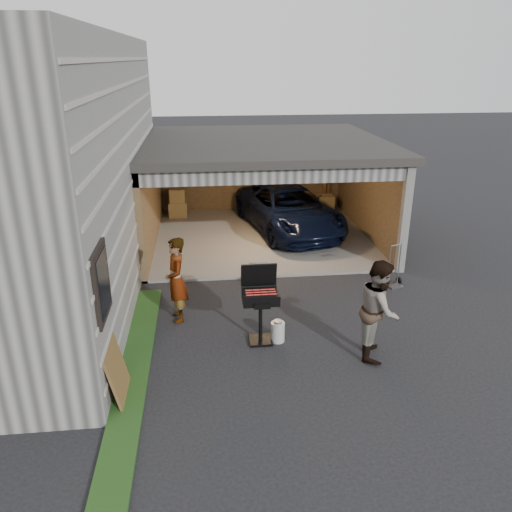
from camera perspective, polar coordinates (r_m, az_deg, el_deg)
The scene contains 10 objects.
ground at distance 9.13m, azimuth 0.83°, elevation -11.73°, with size 80.00×80.00×0.00m, color black.
groundcover_strip at distance 8.35m, azimuth -14.40°, elevation -15.92°, with size 0.50×8.00×0.06m, color #193814.
garage at distance 14.79m, azimuth 0.56°, elevation 9.41°, with size 6.80×6.30×2.90m.
minivan at distance 15.32m, azimuth 3.76°, elevation 5.14°, with size 2.19×4.76×1.32m, color black.
woman at distance 10.13m, azimuth -9.08°, elevation -2.73°, with size 0.65×0.42×1.77m, color silver.
man at distance 9.08m, azimuth 13.86°, elevation -5.92°, with size 0.89×0.69×1.83m, color #3E2718.
bbq_grill at distance 9.25m, azimuth 0.50°, elevation -4.92°, with size 0.67×0.59×1.49m.
propane_tank at distance 9.57m, azimuth 2.50°, elevation -8.64°, with size 0.26×0.26×0.39m, color silver.
plywood_panel at distance 8.27m, azimuth -15.58°, elevation -12.61°, with size 0.04×0.87×0.98m, color brown.
hand_truck at distance 12.19m, azimuth 15.49°, elevation -2.46°, with size 0.46×0.41×1.04m.
Camera 1 is at (-0.96, -7.55, 5.04)m, focal length 35.00 mm.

